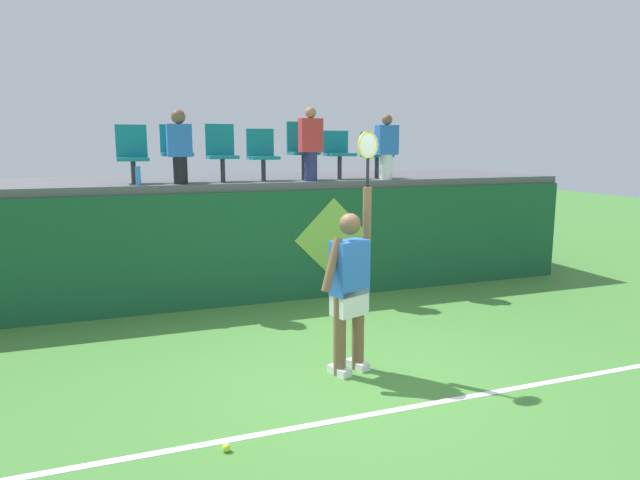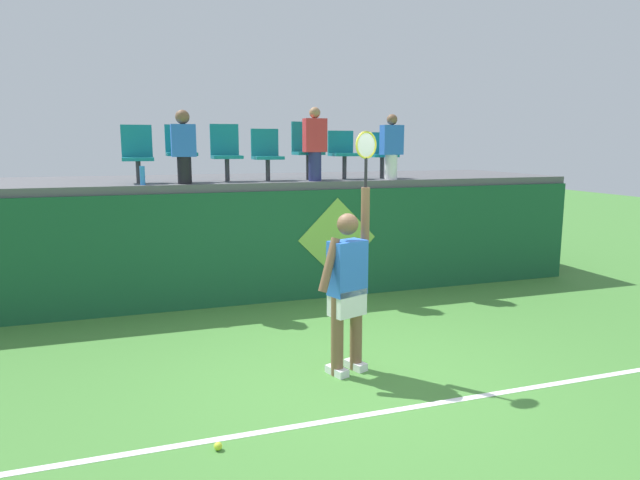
# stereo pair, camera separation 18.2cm
# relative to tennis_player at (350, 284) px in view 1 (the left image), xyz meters

# --- Properties ---
(ground_plane) EXTENTS (40.00, 40.00, 0.00)m
(ground_plane) POSITION_rel_tennis_player_xyz_m (0.01, -0.19, -0.95)
(ground_plane) COLOR #478438
(court_back_wall) EXTENTS (10.47, 0.20, 1.69)m
(court_back_wall) POSITION_rel_tennis_player_xyz_m (0.01, 2.92, -0.10)
(court_back_wall) COLOR #195633
(court_back_wall) RESTS_ON ground_plane
(spectator_platform) EXTENTS (10.47, 2.84, 0.12)m
(spectator_platform) POSITION_rel_tennis_player_xyz_m (0.01, 4.30, 0.80)
(spectator_platform) COLOR #56565B
(spectator_platform) RESTS_ON court_back_wall
(court_baseline_stripe) EXTENTS (9.43, 0.08, 0.01)m
(court_baseline_stripe) POSITION_rel_tennis_player_xyz_m (0.01, -0.97, -0.94)
(court_baseline_stripe) COLOR white
(court_baseline_stripe) RESTS_ON ground_plane
(tennis_player) EXTENTS (0.72, 0.37, 2.51)m
(tennis_player) POSITION_rel_tennis_player_xyz_m (0.00, 0.00, 0.00)
(tennis_player) COLOR white
(tennis_player) RESTS_ON ground_plane
(tennis_ball) EXTENTS (0.07, 0.07, 0.07)m
(tennis_ball) POSITION_rel_tennis_player_xyz_m (-1.53, -1.13, -0.91)
(tennis_ball) COLOR #D1E533
(tennis_ball) RESTS_ON ground_plane
(water_bottle) EXTENTS (0.07, 0.07, 0.26)m
(water_bottle) POSITION_rel_tennis_player_xyz_m (-1.90, 3.02, 1.00)
(water_bottle) COLOR #338CE5
(water_bottle) RESTS_ON spectator_platform
(stadium_chair_0) EXTENTS (0.44, 0.42, 0.85)m
(stadium_chair_0) POSITION_rel_tennis_player_xyz_m (-1.94, 3.51, 1.31)
(stadium_chair_0) COLOR #38383D
(stadium_chair_0) RESTS_ON spectator_platform
(stadium_chair_1) EXTENTS (0.44, 0.42, 0.86)m
(stadium_chair_1) POSITION_rel_tennis_player_xyz_m (-1.32, 3.51, 1.35)
(stadium_chair_1) COLOR #38383D
(stadium_chair_1) RESTS_ON spectator_platform
(stadium_chair_2) EXTENTS (0.44, 0.42, 0.87)m
(stadium_chair_2) POSITION_rel_tennis_player_xyz_m (-0.65, 3.51, 1.33)
(stadium_chair_2) COLOR #38383D
(stadium_chair_2) RESTS_ON spectator_platform
(stadium_chair_3) EXTENTS (0.44, 0.42, 0.81)m
(stadium_chair_3) POSITION_rel_tennis_player_xyz_m (-0.01, 3.51, 1.30)
(stadium_chair_3) COLOR #38383D
(stadium_chair_3) RESTS_ON spectator_platform
(stadium_chair_4) EXTENTS (0.44, 0.42, 0.92)m
(stadium_chair_4) POSITION_rel_tennis_player_xyz_m (0.66, 3.51, 1.38)
(stadium_chair_4) COLOR #38383D
(stadium_chair_4) RESTS_ON spectator_platform
(stadium_chair_5) EXTENTS (0.44, 0.42, 0.79)m
(stadium_chair_5) POSITION_rel_tennis_player_xyz_m (1.28, 3.50, 1.32)
(stadium_chair_5) COLOR #38383D
(stadium_chair_5) RESTS_ON spectator_platform
(stadium_chair_6) EXTENTS (0.44, 0.42, 0.76)m
(stadium_chair_6) POSITION_rel_tennis_player_xyz_m (1.96, 3.50, 1.30)
(stadium_chair_6) COLOR #38383D
(stadium_chair_6) RESTS_ON spectator_platform
(spectator_0) EXTENTS (0.34, 0.20, 1.04)m
(spectator_0) POSITION_rel_tennis_player_xyz_m (1.96, 3.08, 1.40)
(spectator_0) COLOR white
(spectator_0) RESTS_ON spectator_platform
(spectator_1) EXTENTS (0.34, 0.20, 1.12)m
(spectator_1) POSITION_rel_tennis_player_xyz_m (0.66, 3.09, 1.44)
(spectator_1) COLOR navy
(spectator_1) RESTS_ON spectator_platform
(spectator_2) EXTENTS (0.34, 0.20, 1.05)m
(spectator_2) POSITION_rel_tennis_player_xyz_m (-1.32, 3.08, 1.41)
(spectator_2) COLOR black
(spectator_2) RESTS_ON spectator_platform
(wall_signage_mount) EXTENTS (1.27, 0.01, 1.57)m
(wall_signage_mount) POSITION_rel_tennis_player_xyz_m (0.93, 2.82, -0.94)
(wall_signage_mount) COLOR #195633
(wall_signage_mount) RESTS_ON ground_plane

